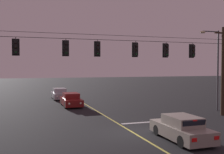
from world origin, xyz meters
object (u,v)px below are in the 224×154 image
Objects in this scene: car_waiting_near_lane at (181,129)px; street_lamp_corner at (215,62)px; car_oncoming_trailing at (60,94)px; car_oncoming_lead at (71,100)px; traffic_light_far_right at (193,51)px; traffic_light_left_inner at (66,48)px; traffic_light_right_inner at (136,50)px; traffic_light_rightmost at (166,50)px; traffic_light_centre at (98,49)px; traffic_light_leftmost at (16,47)px.

street_lamp_corner is (8.73, 7.99, 3.92)m from car_waiting_near_lane.
car_oncoming_lead is at bearing -87.26° from car_oncoming_trailing.
car_waiting_near_lane is (-4.64, -5.68, -4.78)m from traffic_light_far_right.
street_lamp_corner is (14.32, 2.31, -0.86)m from traffic_light_left_inner.
traffic_light_right_inner is at bearing 93.65° from car_waiting_near_lane.
traffic_light_rightmost is (2.59, 0.00, 0.00)m from traffic_light_right_inner.
car_waiting_near_lane is at bearing -76.36° from car_oncoming_lead.
traffic_light_centre is at bearing -169.13° from street_lamp_corner.
traffic_light_far_right is at bearing -61.98° from car_oncoming_trailing.
traffic_light_right_inner is (2.95, 0.00, 0.00)m from traffic_light_centre.
traffic_light_far_right is 0.28× the size of car_oncoming_lead.
car_oncoming_lead is at bearing 122.05° from traffic_light_rightmost.
traffic_light_far_right is at bearing 0.00° from traffic_light_leftmost.
street_lamp_corner is at bearing 14.27° from traffic_light_right_inner.
car_oncoming_trailing is 19.24m from street_lamp_corner.
traffic_light_rightmost is 0.28× the size of car_oncoming_trailing.
street_lamp_corner is at bearing 19.58° from traffic_light_rightmost.
traffic_light_leftmost is at bearing 180.00° from traffic_light_left_inner.
street_lamp_corner is at bearing -47.56° from car_oncoming_trailing.
traffic_light_centre is 10.56m from car_oncoming_lead.
traffic_light_left_inner is at bearing 180.00° from traffic_light_centre.
traffic_light_leftmost and traffic_light_rightmost have the same top height.
traffic_light_centre is 7.96m from traffic_light_far_right.
traffic_light_far_right is 18.98m from car_oncoming_trailing.
traffic_light_rightmost is at bearing 180.00° from traffic_light_far_right.
traffic_light_left_inner is 0.16× the size of street_lamp_corner.
traffic_light_centre is 12.29m from street_lamp_corner.
traffic_light_left_inner is at bearing -101.62° from car_oncoming_lead.
car_oncoming_lead is (-3.30, 9.41, -4.78)m from traffic_light_right_inner.
traffic_light_right_inner is (8.51, 0.00, 0.00)m from traffic_light_leftmost.
traffic_light_far_right reaches higher than car_oncoming_trailing.
traffic_light_centre is 5.54m from traffic_light_rightmost.
car_waiting_near_lane is 0.98× the size of car_oncoming_lead.
traffic_light_leftmost is 1.00× the size of traffic_light_rightmost.
street_lamp_corner reaches higher than car_oncoming_lead.
traffic_light_leftmost and traffic_light_centre have the same top height.
traffic_light_leftmost is at bearing 180.00° from traffic_light_rightmost.
car_oncoming_trailing is (-0.33, 6.81, 0.00)m from car_oncoming_lead.
traffic_light_left_inner is 1.00× the size of traffic_light_far_right.
traffic_light_rightmost is 1.00× the size of traffic_light_far_right.
traffic_light_rightmost is 0.16× the size of street_lamp_corner.
traffic_light_leftmost is at bearing -118.97° from car_oncoming_lead.
traffic_light_centre is 0.16× the size of street_lamp_corner.
traffic_light_rightmost is at bearing 0.00° from traffic_light_right_inner.
car_oncoming_lead is 14.80m from street_lamp_corner.
car_waiting_near_lane is (-2.23, -5.68, -4.78)m from traffic_light_rightmost.
traffic_light_centre is at bearing 180.00° from traffic_light_far_right.
traffic_light_right_inner and traffic_light_rightmost have the same top height.
traffic_light_left_inner and traffic_light_right_inner have the same top height.
traffic_light_rightmost is 2.41m from traffic_light_far_right.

